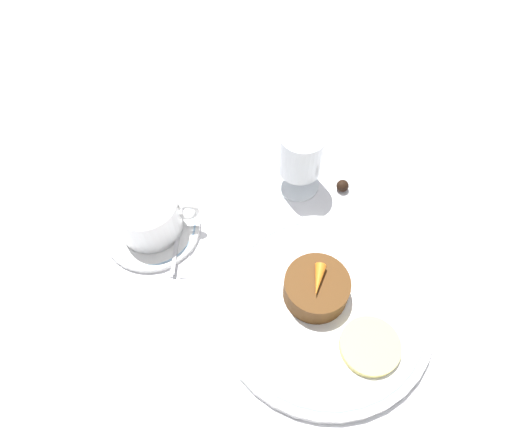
% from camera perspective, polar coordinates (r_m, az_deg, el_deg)
% --- Properties ---
extents(ground_plane, '(3.00, 3.00, 0.00)m').
position_cam_1_polar(ground_plane, '(0.68, 6.21, -5.60)').
color(ground_plane, white).
extents(dinner_plate, '(0.28, 0.28, 0.01)m').
position_cam_1_polar(dinner_plate, '(0.65, 7.83, -9.59)').
color(dinner_plate, white).
rests_on(dinner_plate, ground_plane).
extents(saucer, '(0.14, 0.14, 0.01)m').
position_cam_1_polar(saucer, '(0.72, -11.81, -0.51)').
color(saucer, white).
rests_on(saucer, ground_plane).
extents(coffee_cup, '(0.11, 0.09, 0.06)m').
position_cam_1_polar(coffee_cup, '(0.69, -12.22, 1.08)').
color(coffee_cup, white).
rests_on(coffee_cup, saucer).
extents(spoon, '(0.02, 0.12, 0.00)m').
position_cam_1_polar(spoon, '(0.71, -8.82, -0.15)').
color(spoon, silver).
rests_on(spoon, saucer).
extents(wine_glass, '(0.06, 0.06, 0.11)m').
position_cam_1_polar(wine_glass, '(0.70, 4.89, 7.77)').
color(wine_glass, silver).
rests_on(wine_glass, ground_plane).
extents(fork, '(0.05, 0.20, 0.01)m').
position_cam_1_polar(fork, '(0.67, -9.38, -8.03)').
color(fork, silver).
rests_on(fork, ground_plane).
extents(dessert_cake, '(0.08, 0.08, 0.04)m').
position_cam_1_polar(dessert_cake, '(0.64, 7.20, -7.28)').
color(dessert_cake, '#563314').
rests_on(dessert_cake, dinner_plate).
extents(carrot_garnish, '(0.03, 0.04, 0.01)m').
position_cam_1_polar(carrot_garnish, '(0.61, 7.45, -6.32)').
color(carrot_garnish, orange).
rests_on(carrot_garnish, dessert_cake).
extents(pineapple_slice, '(0.07, 0.07, 0.01)m').
position_cam_1_polar(pineapple_slice, '(0.63, 12.90, -13.46)').
color(pineapple_slice, '#EFE075').
rests_on(pineapple_slice, dinner_plate).
extents(chocolate_truffle, '(0.02, 0.02, 0.02)m').
position_cam_1_polar(chocolate_truffle, '(0.75, 9.86, 4.32)').
color(chocolate_truffle, black).
rests_on(chocolate_truffle, ground_plane).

